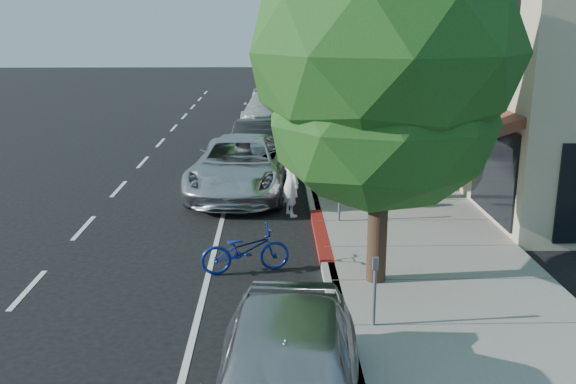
{
  "coord_description": "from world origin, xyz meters",
  "views": [
    {
      "loc": [
        -1.18,
        -14.19,
        5.33
      ],
      "look_at": [
        -0.84,
        0.51,
        1.35
      ],
      "focal_mm": 40.0,
      "sensor_mm": 36.0,
      "label": 1
    }
  ],
  "objects_px": {
    "street_tree_4": "(310,35)",
    "white_pickup": "(266,108)",
    "bicycle": "(245,250)",
    "street_tree_5": "(305,27)",
    "street_tree_1": "(348,38)",
    "near_car_a": "(286,383)",
    "silver_suv": "(241,166)",
    "street_tree_3": "(318,32)",
    "street_tree_2": "(329,52)",
    "dark_suv_far": "(278,91)",
    "pedestrian": "(343,137)",
    "cyclist": "(291,181)",
    "street_tree_0": "(384,57)",
    "dark_sedan": "(257,143)"
  },
  "relations": [
    {
      "from": "near_car_a",
      "to": "pedestrian",
      "type": "height_order",
      "value": "near_car_a"
    },
    {
      "from": "white_pickup",
      "to": "street_tree_3",
      "type": "bearing_deg",
      "value": -49.3
    },
    {
      "from": "street_tree_1",
      "to": "bicycle",
      "type": "height_order",
      "value": "street_tree_1"
    },
    {
      "from": "street_tree_3",
      "to": "dark_suv_far",
      "type": "height_order",
      "value": "street_tree_3"
    },
    {
      "from": "dark_suv_far",
      "to": "near_car_a",
      "type": "relative_size",
      "value": 0.96
    },
    {
      "from": "dark_sedan",
      "to": "street_tree_5",
      "type": "bearing_deg",
      "value": 87.86
    },
    {
      "from": "near_car_a",
      "to": "pedestrian",
      "type": "relative_size",
      "value": 3.26
    },
    {
      "from": "street_tree_2",
      "to": "dark_suv_far",
      "type": "distance_m",
      "value": 17.91
    },
    {
      "from": "street_tree_5",
      "to": "silver_suv",
      "type": "distance_m",
      "value": 23.06
    },
    {
      "from": "street_tree_2",
      "to": "street_tree_0",
      "type": "bearing_deg",
      "value": -90.0
    },
    {
      "from": "street_tree_5",
      "to": "cyclist",
      "type": "bearing_deg",
      "value": -93.66
    },
    {
      "from": "street_tree_4",
      "to": "street_tree_5",
      "type": "xyz_separation_m",
      "value": [
        -0.0,
        6.0,
        0.35
      ]
    },
    {
      "from": "bicycle",
      "to": "silver_suv",
      "type": "distance_m",
      "value": 6.66
    },
    {
      "from": "street_tree_1",
      "to": "bicycle",
      "type": "xyz_separation_m",
      "value": [
        -2.7,
        -5.14,
        -4.29
      ]
    },
    {
      "from": "street_tree_3",
      "to": "white_pickup",
      "type": "bearing_deg",
      "value": 126.13
    },
    {
      "from": "street_tree_0",
      "to": "dark_sedan",
      "type": "distance_m",
      "value": 12.56
    },
    {
      "from": "street_tree_4",
      "to": "bicycle",
      "type": "bearing_deg",
      "value": -96.66
    },
    {
      "from": "street_tree_4",
      "to": "white_pickup",
      "type": "height_order",
      "value": "street_tree_4"
    },
    {
      "from": "street_tree_0",
      "to": "street_tree_2",
      "type": "bearing_deg",
      "value": 90.0
    },
    {
      "from": "street_tree_5",
      "to": "dark_suv_far",
      "type": "bearing_deg",
      "value": -164.42
    },
    {
      "from": "street_tree_4",
      "to": "near_car_a",
      "type": "distance_m",
      "value": 29.25
    },
    {
      "from": "street_tree_0",
      "to": "cyclist",
      "type": "bearing_deg",
      "value": 107.74
    },
    {
      "from": "street_tree_0",
      "to": "bicycle",
      "type": "height_order",
      "value": "street_tree_0"
    },
    {
      "from": "white_pickup",
      "to": "street_tree_5",
      "type": "bearing_deg",
      "value": 78.96
    },
    {
      "from": "street_tree_3",
      "to": "white_pickup",
      "type": "distance_m",
      "value": 5.7
    },
    {
      "from": "street_tree_0",
      "to": "street_tree_4",
      "type": "xyz_separation_m",
      "value": [
        0.0,
        24.0,
        -0.17
      ]
    },
    {
      "from": "dark_sedan",
      "to": "dark_suv_far",
      "type": "distance_m",
      "value": 17.88
    },
    {
      "from": "street_tree_5",
      "to": "near_car_a",
      "type": "bearing_deg",
      "value": -93.17
    },
    {
      "from": "street_tree_2",
      "to": "near_car_a",
      "type": "bearing_deg",
      "value": -96.51
    },
    {
      "from": "dark_sedan",
      "to": "near_car_a",
      "type": "distance_m",
      "value": 16.63
    },
    {
      "from": "street_tree_1",
      "to": "silver_suv",
      "type": "bearing_deg",
      "value": 154.18
    },
    {
      "from": "silver_suv",
      "to": "street_tree_3",
      "type": "bearing_deg",
      "value": 78.1
    },
    {
      "from": "street_tree_0",
      "to": "street_tree_2",
      "type": "relative_size",
      "value": 1.13
    },
    {
      "from": "street_tree_1",
      "to": "white_pickup",
      "type": "relative_size",
      "value": 1.4
    },
    {
      "from": "near_car_a",
      "to": "silver_suv",
      "type": "bearing_deg",
      "value": 99.24
    },
    {
      "from": "dark_suv_far",
      "to": "pedestrian",
      "type": "distance_m",
      "value": 17.57
    },
    {
      "from": "street_tree_4",
      "to": "white_pickup",
      "type": "bearing_deg",
      "value": -132.17
    },
    {
      "from": "street_tree_0",
      "to": "street_tree_5",
      "type": "xyz_separation_m",
      "value": [
        -0.0,
        30.0,
        0.19
      ]
    },
    {
      "from": "bicycle",
      "to": "dark_suv_far",
      "type": "bearing_deg",
      "value": -14.42
    },
    {
      "from": "bicycle",
      "to": "near_car_a",
      "type": "distance_m",
      "value": 5.88
    },
    {
      "from": "dark_suv_far",
      "to": "white_pickup",
      "type": "bearing_deg",
      "value": -92.11
    },
    {
      "from": "street_tree_3",
      "to": "cyclist",
      "type": "distance_m",
      "value": 13.63
    },
    {
      "from": "street_tree_5",
      "to": "bicycle",
      "type": "xyz_separation_m",
      "value": [
        -2.7,
        -29.14,
        -4.32
      ]
    },
    {
      "from": "street_tree_0",
      "to": "dark_suv_far",
      "type": "bearing_deg",
      "value": 93.41
    },
    {
      "from": "street_tree_2",
      "to": "near_car_a",
      "type": "height_order",
      "value": "street_tree_2"
    },
    {
      "from": "street_tree_1",
      "to": "near_car_a",
      "type": "relative_size",
      "value": 1.54
    },
    {
      "from": "bicycle",
      "to": "street_tree_5",
      "type": "bearing_deg",
      "value": -17.84
    },
    {
      "from": "street_tree_4",
      "to": "dark_suv_far",
      "type": "bearing_deg",
      "value": 107.72
    },
    {
      "from": "cyclist",
      "to": "silver_suv",
      "type": "distance_m",
      "value": 2.92
    },
    {
      "from": "street_tree_1",
      "to": "pedestrian",
      "type": "distance_m",
      "value": 7.25
    }
  ]
}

